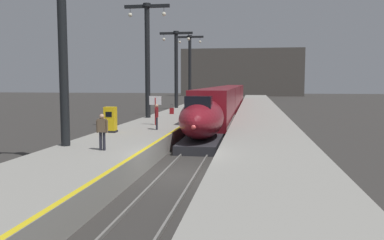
% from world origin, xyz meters
% --- Properties ---
extents(ground_plane, '(260.00, 260.00, 0.00)m').
position_xyz_m(ground_plane, '(0.00, 0.00, 0.00)').
color(ground_plane, '#33302D').
extents(platform_left, '(4.80, 110.00, 1.05)m').
position_xyz_m(platform_left, '(-4.05, 24.75, 0.53)').
color(platform_left, gray).
rests_on(platform_left, ground).
extents(platform_right, '(4.80, 110.00, 1.05)m').
position_xyz_m(platform_right, '(4.05, 24.75, 0.53)').
color(platform_right, gray).
rests_on(platform_right, ground).
extents(platform_left_safety_stripe, '(0.20, 107.80, 0.01)m').
position_xyz_m(platform_left_safety_stripe, '(-1.77, 24.75, 1.05)').
color(platform_left_safety_stripe, yellow).
rests_on(platform_left_safety_stripe, platform_left).
extents(rail_main_left, '(0.08, 110.00, 0.12)m').
position_xyz_m(rail_main_left, '(-0.75, 27.50, 0.06)').
color(rail_main_left, slate).
rests_on(rail_main_left, ground).
extents(rail_main_right, '(0.08, 110.00, 0.12)m').
position_xyz_m(rail_main_right, '(0.75, 27.50, 0.06)').
color(rail_main_right, slate).
rests_on(rail_main_right, ground).
extents(highspeed_train_main, '(2.92, 57.43, 3.60)m').
position_xyz_m(highspeed_train_main, '(0.00, 32.65, 1.95)').
color(highspeed_train_main, maroon).
rests_on(highspeed_train_main, ground).
extents(station_column_near, '(4.00, 0.68, 9.72)m').
position_xyz_m(station_column_near, '(-5.85, 1.18, 6.96)').
color(station_column_near, black).
rests_on(station_column_near, platform_left).
extents(station_column_mid, '(4.00, 0.68, 9.91)m').
position_xyz_m(station_column_mid, '(-5.90, 17.03, 6.96)').
color(station_column_mid, black).
rests_on(station_column_mid, platform_left).
extents(station_column_far, '(4.00, 0.68, 9.20)m').
position_xyz_m(station_column_far, '(-5.90, 30.43, 6.59)').
color(station_column_far, black).
rests_on(station_column_far, platform_left).
extents(station_column_distant, '(4.00, 0.68, 9.92)m').
position_xyz_m(station_column_distant, '(-5.90, 41.07, 6.96)').
color(station_column_distant, black).
rests_on(station_column_distant, platform_left).
extents(passenger_near_edge, '(0.29, 0.56, 1.69)m').
position_xyz_m(passenger_near_edge, '(-2.71, 21.34, 2.04)').
color(passenger_near_edge, '#23232D').
rests_on(passenger_near_edge, platform_left).
extents(passenger_mid_platform, '(0.30, 0.56, 1.69)m').
position_xyz_m(passenger_mid_platform, '(-3.01, 8.39, 2.04)').
color(passenger_mid_platform, '#23232D').
rests_on(passenger_mid_platform, platform_left).
extents(passenger_far_waiting, '(0.57, 0.23, 1.69)m').
position_xyz_m(passenger_far_waiting, '(-3.61, 0.19, 2.04)').
color(passenger_far_waiting, '#23232D').
rests_on(passenger_far_waiting, platform_left).
extents(rolling_suitcase, '(0.40, 0.22, 0.98)m').
position_xyz_m(rolling_suitcase, '(-4.60, 21.22, 1.35)').
color(rolling_suitcase, maroon).
rests_on(rolling_suitcase, platform_left).
extents(ticket_machine_yellow, '(0.76, 0.62, 1.60)m').
position_xyz_m(ticket_machine_yellow, '(-5.55, 6.58, 1.79)').
color(ticket_machine_yellow, yellow).
rests_on(ticket_machine_yellow, platform_left).
extents(departure_info_board, '(0.90, 0.10, 2.12)m').
position_xyz_m(departure_info_board, '(-3.80, 11.26, 2.56)').
color(departure_info_board, maroon).
rests_on(departure_info_board, platform_left).
extents(terminus_back_wall, '(36.00, 2.00, 14.00)m').
position_xyz_m(terminus_back_wall, '(0.00, 102.00, 7.00)').
color(terminus_back_wall, '#4C4742').
rests_on(terminus_back_wall, ground).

